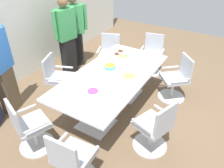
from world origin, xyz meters
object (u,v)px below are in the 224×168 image
object	(u,v)px
office_chair_2	(152,56)
plate_stack	(92,75)
conference_table	(112,81)
person_standing_2	(66,35)
office_chair_5	(29,128)
donut_platter	(123,54)
person_standing_1	(0,65)
person_standing_3	(75,30)
office_chair_3	(110,56)
snack_bowl_chips_orange	(110,66)
snack_bowl_cookies	(129,77)
office_chair_0	(155,129)
napkin_pile	(138,63)
office_chair_4	(58,80)
snack_bowl_candy_mix	(93,92)
office_chair_1	(176,80)
office_chair_6	(72,162)

from	to	relation	value
office_chair_2	plate_stack	bearing A→B (deg)	70.47
conference_table	person_standing_2	xyz separation A→B (m)	(0.66, 1.59, 0.31)
office_chair_5	donut_platter	distance (m)	2.32
office_chair_5	person_standing_1	world-z (taller)	person_standing_1
office_chair_2	person_standing_2	xyz separation A→B (m)	(-1.03, 1.67, 0.53)
conference_table	person_standing_3	world-z (taller)	person_standing_3
office_chair_3	office_chair_5	bearing A→B (deg)	73.80
person_standing_1	snack_bowl_chips_orange	xyz separation A→B (m)	(1.19, -1.46, -0.17)
conference_table	office_chair_2	bearing A→B (deg)	-2.71
office_chair_5	snack_bowl_cookies	size ratio (longest dim) A/B	3.74
office_chair_0	conference_table	bearing A→B (deg)	82.50
office_chair_0	napkin_pile	world-z (taller)	office_chair_0
conference_table	plate_stack	world-z (taller)	plate_stack
office_chair_3	office_chair_4	distance (m)	1.47
office_chair_3	napkin_pile	world-z (taller)	office_chair_3
donut_platter	napkin_pile	xyz separation A→B (m)	(-0.21, -0.44, 0.01)
person_standing_3	person_standing_2	bearing A→B (deg)	60.31
office_chair_4	person_standing_1	size ratio (longest dim) A/B	0.50
office_chair_0	office_chair_2	world-z (taller)	same
conference_table	donut_platter	bearing A→B (deg)	15.37
person_standing_3	snack_bowl_candy_mix	distance (m)	2.50
conference_table	snack_bowl_chips_orange	xyz separation A→B (m)	(0.18, 0.15, 0.17)
office_chair_5	person_standing_3	bearing A→B (deg)	134.68
plate_stack	napkin_pile	xyz separation A→B (m)	(0.82, -0.48, 0.01)
office_chair_1	office_chair_3	size ratio (longest dim) A/B	1.00
person_standing_3	plate_stack	distance (m)	1.95
snack_bowl_chips_orange	snack_bowl_cookies	distance (m)	0.50
person_standing_2	snack_bowl_cookies	world-z (taller)	person_standing_2
office_chair_1	donut_platter	distance (m)	1.20
office_chair_4	office_chair_6	bearing A→B (deg)	25.62
office_chair_5	person_standing_1	distance (m)	1.28
snack_bowl_candy_mix	office_chair_5	bearing A→B (deg)	141.84
office_chair_2	office_chair_3	distance (m)	1.00
person_standing_3	snack_bowl_cookies	distance (m)	2.28
snack_bowl_candy_mix	plate_stack	world-z (taller)	snack_bowl_candy_mix
conference_table	napkin_pile	distance (m)	0.65
office_chair_2	office_chair_3	world-z (taller)	same
office_chair_2	office_chair_6	bearing A→B (deg)	85.73
office_chair_5	snack_bowl_candy_mix	size ratio (longest dim) A/B	4.80
office_chair_2	person_standing_1	bearing A→B (deg)	48.62
office_chair_3	donut_platter	world-z (taller)	office_chair_3
office_chair_2	person_standing_1	xyz separation A→B (m)	(-2.71, 1.69, 0.56)
conference_table	snack_bowl_chips_orange	world-z (taller)	snack_bowl_chips_orange
donut_platter	office_chair_5	bearing A→B (deg)	171.65
napkin_pile	conference_table	bearing A→B (deg)	159.82
office_chair_0	office_chair_1	bearing A→B (deg)	24.14
donut_platter	napkin_pile	world-z (taller)	napkin_pile
office_chair_5	snack_bowl_chips_orange	size ratio (longest dim) A/B	4.24
napkin_pile	person_standing_3	bearing A→B (deg)	75.51
office_chair_1	snack_bowl_cookies	xyz separation A→B (m)	(-0.94, 0.60, 0.39)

